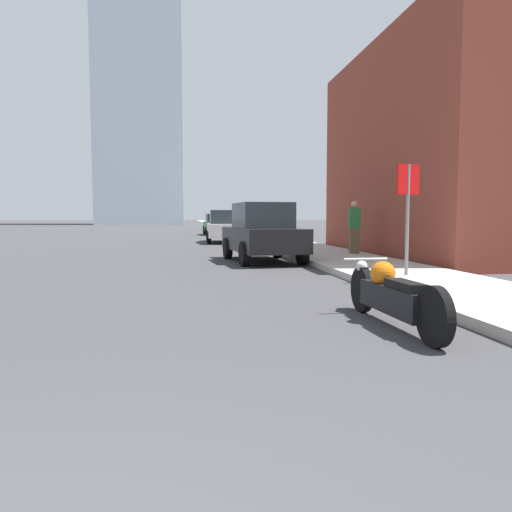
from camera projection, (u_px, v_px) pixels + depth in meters
The scene contains 8 objects.
sidewalk at pixel (243, 232), 41.33m from camera, with size 2.58×240.00×0.15m.
distant_tower at pixel (139, 10), 86.07m from camera, with size 14.55×14.55×73.97m.
motorcycle at pixel (391, 295), 6.06m from camera, with size 0.62×2.58×0.78m.
parked_car_black at pixel (262, 233), 14.75m from camera, with size 2.16×4.11×1.74m.
parked_car_white at pixel (225, 227), 25.84m from camera, with size 2.01×4.62×1.67m.
parked_car_green at pixel (216, 224), 36.72m from camera, with size 1.88×4.05×1.55m.
stop_sign at pixel (408, 200), 10.03m from camera, with size 0.57×0.26×2.23m.
pedestrian at pixel (354, 227), 16.04m from camera, with size 0.36×0.24×1.69m.
Camera 1 is at (0.85, -1.11, 1.33)m, focal length 35.00 mm.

